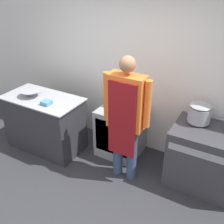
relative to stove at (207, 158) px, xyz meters
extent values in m
plane|color=#2D2D33|center=(-1.35, -1.38, -0.44)|extent=(14.00, 14.00, 0.00)
cube|color=white|center=(-1.35, 0.44, 0.91)|extent=(8.00, 0.05, 2.70)
cube|color=#2D2D33|center=(-2.55, -0.41, 0.01)|extent=(1.24, 0.66, 0.90)
cube|color=#9EA0A8|center=(-2.55, -0.41, 0.47)|extent=(1.29, 0.69, 0.02)
cube|color=#38383D|center=(0.00, 0.00, 0.00)|extent=(1.00, 0.72, 0.88)
cube|color=#9EA0A8|center=(0.00, -0.34, 0.28)|extent=(0.92, 0.03, 0.10)
cube|color=#9EA0A8|center=(0.00, 0.35, 0.45)|extent=(1.00, 0.03, 0.02)
cube|color=#93999E|center=(-1.38, 0.07, -0.04)|extent=(0.66, 0.63, 0.80)
cube|color=silver|center=(-1.38, -0.23, 0.00)|extent=(0.57, 0.02, 0.56)
cylinder|color=#38476B|center=(-1.17, -0.41, -0.02)|extent=(0.14, 0.14, 0.84)
cylinder|color=#38476B|center=(-0.95, -0.41, -0.02)|extent=(0.14, 0.14, 0.84)
cube|color=orange|center=(-1.06, -0.41, 0.77)|extent=(0.49, 0.22, 0.74)
cube|color=maroon|center=(-1.06, -0.53, 0.55)|extent=(0.39, 0.02, 1.06)
cylinder|color=orange|center=(-1.34, -0.41, 0.81)|extent=(0.09, 0.09, 0.63)
cylinder|color=orange|center=(-0.77, -0.41, 0.81)|extent=(0.09, 0.09, 0.63)
sphere|color=#9E7051|center=(-1.06, -0.41, 1.28)|extent=(0.21, 0.21, 0.21)
cone|color=#9EA0A8|center=(-2.74, -0.45, 0.54)|extent=(0.33, 0.33, 0.11)
cube|color=teal|center=(-2.32, -0.55, 0.51)|extent=(0.14, 0.14, 0.06)
cylinder|color=#9EA0A8|center=(-0.22, 0.13, 0.56)|extent=(0.31, 0.31, 0.22)
ellipsoid|color=#9EA0A8|center=(-0.22, 0.13, 0.69)|extent=(0.30, 0.30, 0.05)
camera|label=1|loc=(0.28, -3.12, 2.26)|focal=42.00mm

